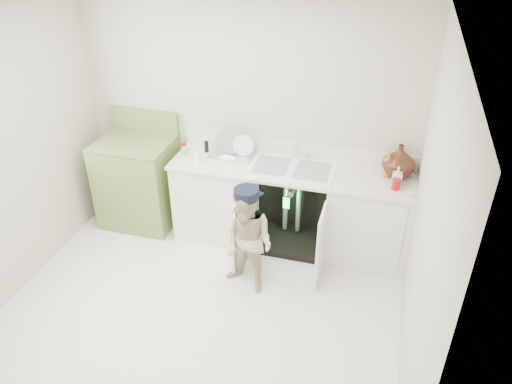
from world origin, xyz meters
TOP-DOWN VIEW (x-y plane):
  - ground at (0.00, 0.00)m, footprint 3.50×3.50m
  - room_shell at (0.00, 0.00)m, footprint 6.00×5.50m
  - counter_run at (0.58, 1.21)m, footprint 2.44×1.02m
  - avocado_stove at (-1.15, 1.18)m, footprint 0.79×0.65m
  - repair_worker at (0.33, 0.41)m, footprint 0.62×0.73m

SIDE VIEW (x-z plane):
  - ground at x=0.00m, z-range 0.00..0.00m
  - counter_run at x=0.58m, z-range -0.14..1.09m
  - avocado_stove at x=-1.15m, z-range -0.11..1.12m
  - repair_worker at x=0.33m, z-range 0.00..1.07m
  - room_shell at x=0.00m, z-range 0.62..1.88m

